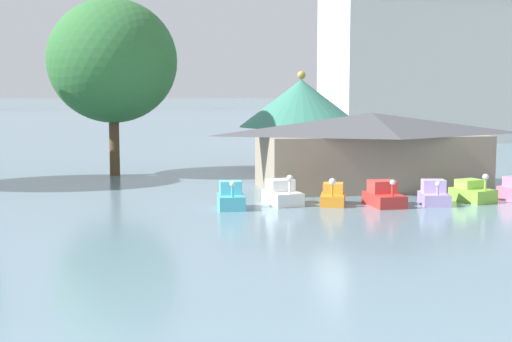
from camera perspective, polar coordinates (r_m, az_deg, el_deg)
The scene contains 10 objects.
pedal_boat_cyan at distance 38.88m, azimuth -2.07°, elevation -2.21°, with size 1.54×2.30×1.68m.
pedal_boat_white at distance 40.40m, azimuth 2.16°, elevation -1.93°, with size 2.07×2.84×1.84m.
pedal_boat_orange at distance 40.51m, azimuth 6.32°, elevation -2.05°, with size 2.08×2.75×1.66m.
pedal_boat_red at distance 40.56m, azimuth 10.43°, elevation -2.02°, with size 1.74×2.87×1.65m.
pedal_boat_lavender at distance 41.65m, azimuth 14.37°, elevation -1.90°, with size 1.98×2.54×1.46m.
pedal_boat_lime at distance 43.36m, azimuth 17.29°, elevation -1.70°, with size 2.29×2.78×1.77m.
boathouse at distance 47.62m, azimuth 9.39°, elevation 1.80°, with size 15.89×7.61×5.12m.
green_roof_pavilion at distance 58.96m, azimuth 3.72°, elevation 4.40°, with size 10.49×10.49×8.29m.
shoreline_tree_mid at distance 55.60m, azimuth -11.67°, elevation 8.81°, with size 9.98×9.98×13.71m.
background_building_block at distance 99.28m, azimuth 15.00°, elevation 8.87°, with size 31.74×15.10×22.23m.
Camera 1 is at (2.04, -12.44, 6.38)m, focal length 48.83 mm.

